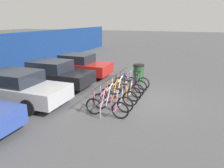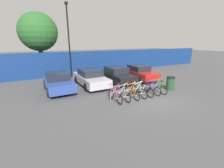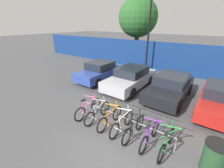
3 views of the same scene
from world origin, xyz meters
TOP-DOWN VIEW (x-y plane):
  - ground_plane at (0.00, 0.00)m, footprint 120.00×120.00m
  - hoarding_wall at (0.00, 9.50)m, footprint 36.00×0.16m
  - bike_rack at (-0.46, 0.68)m, footprint 4.18×0.04m
  - bicycle_pink at (-2.28, 0.53)m, footprint 0.68×1.71m
  - bicycle_silver at (-1.70, 0.53)m, footprint 0.68×1.71m
  - bicycle_orange at (-1.01, 0.53)m, footprint 0.68×1.71m
  - bicycle_white at (-0.42, 0.53)m, footprint 0.68×1.71m
  - bicycle_black at (0.11, 0.53)m, footprint 0.68×1.71m
  - bicycle_purple at (0.76, 0.53)m, footprint 0.68×1.71m
  - bicycle_green at (1.36, 0.53)m, footprint 0.68×1.71m
  - car_blue at (-4.99, 4.50)m, footprint 1.91×3.91m
  - car_silver at (-2.35, 4.64)m, footprint 1.91×4.49m
  - car_black at (0.22, 4.65)m, footprint 1.91×4.23m
  - car_red at (2.68, 4.45)m, footprint 1.91×4.00m
  - lamp_post at (-3.03, 8.50)m, footprint 0.24×0.44m
  - trash_bin at (2.66, 0.58)m, footprint 0.63×0.63m
  - tree_behind_hoarding at (-5.52, 11.30)m, footprint 3.96×3.96m

SIDE VIEW (x-z plane):
  - ground_plane at x=0.00m, z-range 0.00..0.00m
  - bicycle_pink at x=-2.28m, z-range -0.15..0.90m
  - bicycle_silver at x=-1.70m, z-range -0.15..0.90m
  - bicycle_orange at x=-1.01m, z-range -0.15..0.90m
  - bicycle_white at x=-0.42m, z-range -0.15..0.90m
  - bicycle_black at x=0.11m, z-range -0.15..0.90m
  - bicycle_purple at x=0.76m, z-range -0.15..0.90m
  - bicycle_green at x=1.36m, z-range -0.15..0.90m
  - bike_rack at x=-0.46m, z-range 0.21..0.78m
  - trash_bin at x=2.66m, z-range 0.00..1.03m
  - car_blue at x=-4.99m, z-range -0.01..1.39m
  - car_red at x=2.68m, z-range -0.01..1.39m
  - car_black at x=0.22m, z-range -0.01..1.39m
  - car_silver at x=-2.35m, z-range -0.01..1.39m
  - hoarding_wall at x=0.00m, z-range 0.00..2.58m
  - lamp_post at x=-3.03m, z-range 0.36..7.54m
  - tree_behind_hoarding at x=-5.52m, z-range 1.28..7.88m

